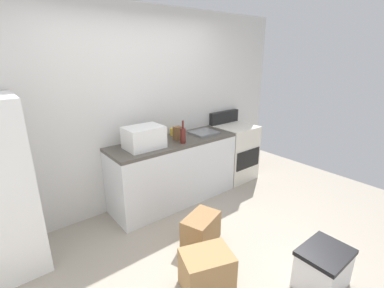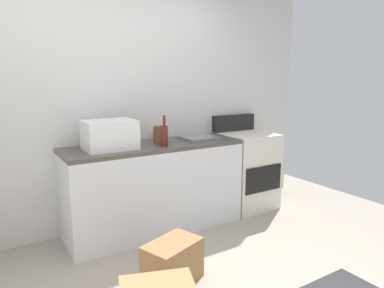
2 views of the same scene
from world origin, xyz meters
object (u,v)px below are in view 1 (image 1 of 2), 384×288
Objects in this scene: coffee_mug at (173,132)px; wine_bottle at (183,135)px; storage_bin at (323,268)px; stove_oven at (234,151)px; knife_block at (178,133)px; cardboard_box_large at (201,229)px; microwave at (144,137)px; cardboard_box_medium at (207,271)px.

wine_bottle is at bearing -105.93° from coffee_mug.
storage_bin is at bearing -89.99° from coffee_mug.
storage_bin is at bearing -117.24° from stove_oven.
stove_oven is 11.00× the size of coffee_mug.
coffee_mug is 2.42m from storage_bin.
storage_bin is at bearing -86.70° from wine_bottle.
knife_block is at bearing -179.11° from stove_oven.
cardboard_box_large is (-0.45, -1.16, -0.79)m from coffee_mug.
storage_bin is (0.00, -2.30, -0.76)m from coffee_mug.
storage_bin is at bearing -73.86° from microwave.
stove_oven is 3.67× the size of wine_bottle.
cardboard_box_medium is 1.04m from storage_bin.
knife_block is 2.23m from storage_bin.
microwave is 1.28m from cardboard_box_large.
storage_bin is at bearing -36.97° from cardboard_box_medium.
cardboard_box_medium is at bearing -119.19° from wine_bottle.
wine_bottle is at bearing -16.96° from microwave.
wine_bottle is 1.69m from cardboard_box_medium.
stove_oven is at bearing 62.76° from storage_bin.
storage_bin is (-1.08, -2.10, -0.27)m from stove_oven.
coffee_mug is at bearing 74.07° from wine_bottle.
knife_block is 0.39× the size of storage_bin.
coffee_mug is (0.60, 0.24, -0.09)m from microwave.
microwave is 0.52m from knife_block.
coffee_mug is 0.24m from knife_block.
coffee_mug is 0.23× the size of cardboard_box_medium.
coffee_mug is 1.47m from cardboard_box_large.
cardboard_box_medium is (-1.91, -1.47, -0.28)m from stove_oven.
stove_oven is 2.39× the size of storage_bin.
cardboard_box_large is at bearing -111.35° from coffee_mug.
microwave is 4.60× the size of coffee_mug.
microwave is 2.56× the size of knife_block.
coffee_mug reaches higher than storage_bin.
microwave is at bearing 163.04° from wine_bottle.
stove_oven is at bearing 0.89° from knife_block.
stove_oven reaches higher than coffee_mug.
knife_block is (-0.08, -0.23, 0.04)m from coffee_mug.
storage_bin is (0.08, -2.08, -0.80)m from knife_block.
cardboard_box_large is at bearing -148.15° from stove_oven.
coffee_mug reaches higher than cardboard_box_large.
cardboard_box_medium is at bearing -99.22° from microwave.
cardboard_box_medium is (-0.23, -1.44, -0.85)m from microwave.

